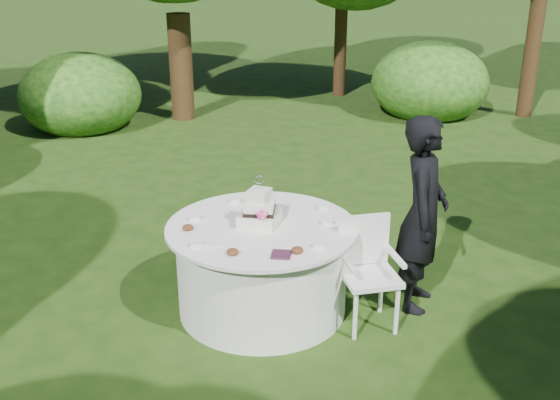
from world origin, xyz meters
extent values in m
plane|color=#1C340E|center=(0.00, 0.00, 0.00)|extent=(80.00, 80.00, 0.00)
cube|color=#411C33|center=(0.22, -0.52, 0.78)|extent=(0.14, 0.14, 0.02)
ellipsoid|color=white|center=(-0.18, -0.43, 0.78)|extent=(0.48, 0.07, 0.01)
imported|color=black|center=(1.30, 0.24, 0.83)|extent=(0.50, 0.67, 1.66)
cylinder|color=silver|center=(0.00, 0.00, 0.37)|extent=(1.40, 1.40, 0.74)
cylinder|color=silver|center=(0.00, 0.00, 0.76)|extent=(1.56, 1.56, 0.03)
cube|color=white|center=(-0.02, 0.04, 0.82)|extent=(0.35, 0.35, 0.10)
cube|color=beige|center=(-0.02, 0.04, 0.92)|extent=(0.24, 0.24, 0.10)
cube|color=white|center=(-0.02, 0.04, 1.02)|extent=(0.20, 0.20, 0.10)
cube|color=black|center=(-0.02, 0.04, 0.89)|extent=(0.25, 0.25, 0.03)
sphere|color=#D23D89|center=(0.02, -0.10, 0.91)|extent=(0.08, 0.08, 0.08)
cylinder|color=silver|center=(-0.02, 0.04, 1.09)|extent=(0.01, 0.01, 0.05)
torus|color=silver|center=(-0.02, 0.04, 1.16)|extent=(0.08, 0.02, 0.07)
cube|color=silver|center=(0.89, -0.16, 0.44)|extent=(0.54, 0.54, 0.04)
cube|color=white|center=(0.82, 0.02, 0.68)|extent=(0.41, 0.18, 0.42)
cylinder|color=silver|center=(0.78, -0.38, 0.21)|extent=(0.04, 0.04, 0.42)
cylinder|color=white|center=(1.11, -0.27, 0.21)|extent=(0.04, 0.04, 0.42)
cylinder|color=silver|center=(0.67, -0.05, 0.21)|extent=(0.04, 0.04, 0.42)
cylinder|color=silver|center=(0.99, 0.06, 0.21)|extent=(0.04, 0.04, 0.42)
cube|color=white|center=(0.70, -0.23, 0.60)|extent=(0.16, 0.37, 0.04)
cube|color=white|center=(1.08, -0.09, 0.60)|extent=(0.16, 0.37, 0.04)
cylinder|color=white|center=(-0.44, -0.44, 0.79)|extent=(0.10, 0.10, 0.04)
cylinder|color=white|center=(0.53, 0.09, 0.79)|extent=(0.10, 0.10, 0.04)
cylinder|color=white|center=(0.49, -0.35, 0.79)|extent=(0.10, 0.10, 0.04)
cylinder|color=white|center=(0.48, 0.42, 0.79)|extent=(0.10, 0.10, 0.04)
cylinder|color=white|center=(-0.56, 0.05, 0.79)|extent=(0.10, 0.10, 0.04)
cylinder|color=white|center=(-0.30, 0.47, 0.79)|extent=(0.10, 0.10, 0.04)
ellipsoid|color=#562D16|center=(-0.14, -0.55, 0.79)|extent=(0.09, 0.09, 0.05)
ellipsoid|color=#562D16|center=(-0.57, -0.16, 0.79)|extent=(0.09, 0.09, 0.05)
ellipsoid|color=#562D16|center=(0.33, -0.47, 0.79)|extent=(0.09, 0.09, 0.05)
camera|label=1|loc=(0.69, -4.80, 2.92)|focal=42.00mm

